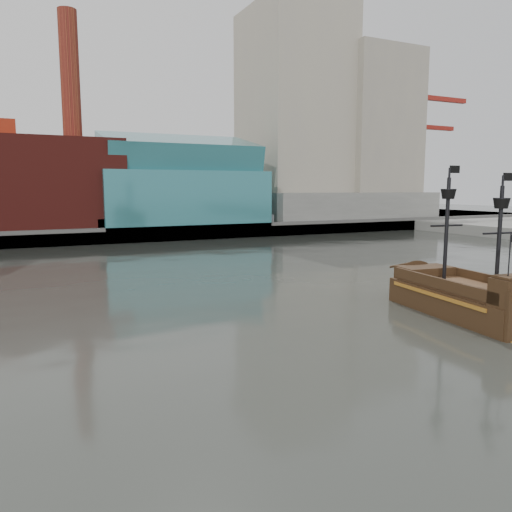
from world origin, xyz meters
TOP-DOWN VIEW (x-y plane):
  - ground at (0.00, 0.00)m, footprint 400.00×400.00m
  - promenade_far at (0.00, 92.00)m, footprint 220.00×60.00m
  - seawall at (0.00, 62.50)m, footprint 220.00×1.00m
  - skyline at (5.21, 84.56)m, footprint 149.00×45.00m
  - crane_a at (78.63, 82.00)m, footprint 22.50×4.00m
  - crane_b at (88.23, 92.00)m, footprint 19.10×4.00m
  - pirate_ship at (10.62, 4.28)m, footprint 6.31×15.63m

SIDE VIEW (x-z plane):
  - ground at x=0.00m, z-range 0.00..0.00m
  - promenade_far at x=0.00m, z-range 0.00..2.00m
  - pirate_ship at x=10.62m, z-range -4.66..6.72m
  - seawall at x=0.00m, z-range 0.00..2.60m
  - crane_b at x=88.23m, z-range 2.45..28.70m
  - crane_a at x=78.63m, z-range 2.99..35.24m
  - skyline at x=5.21m, z-range -6.45..55.55m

